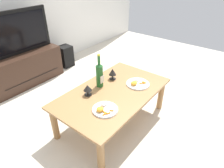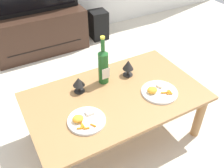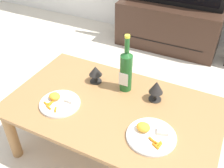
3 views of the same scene
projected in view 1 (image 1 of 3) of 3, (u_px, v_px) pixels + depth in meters
name	position (u px, v px, depth m)	size (l,w,h in m)	color
ground_plane	(113.00, 121.00, 2.38)	(6.40, 6.40, 0.00)	beige
dining_table	(113.00, 96.00, 2.18)	(1.31, 0.78, 0.43)	#9E7042
tv_stand	(24.00, 68.00, 3.03)	(1.12, 0.45, 0.50)	#382319
tv_screen	(15.00, 33.00, 2.74)	(1.06, 0.05, 0.61)	black
floor_speaker	(66.00, 56.00, 3.57)	(0.22, 0.22, 0.38)	black
wine_bottle	(99.00, 74.00, 2.17)	(0.08, 0.08, 0.40)	#1E5923
goblet_left	(88.00, 88.00, 2.05)	(0.09, 0.09, 0.13)	black
goblet_right	(113.00, 72.00, 2.33)	(0.09, 0.09, 0.14)	black
dinner_plate_left	(104.00, 109.00, 1.87)	(0.25, 0.25, 0.05)	white
dinner_plate_right	(137.00, 83.00, 2.27)	(0.27, 0.27, 0.05)	white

